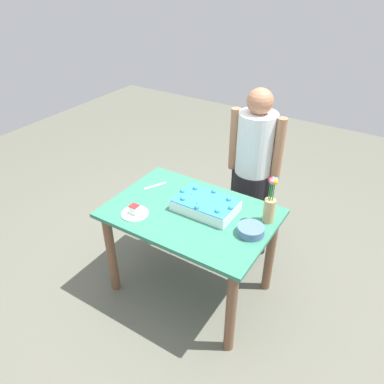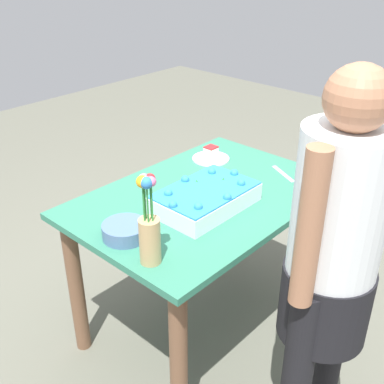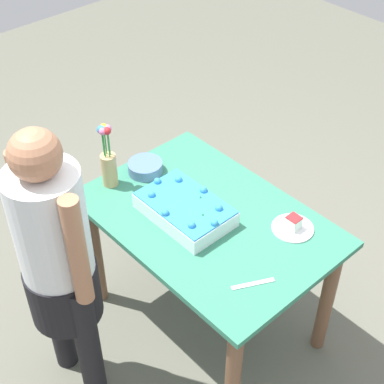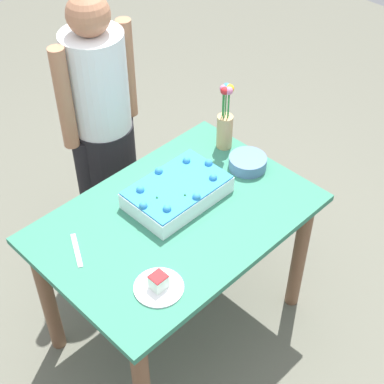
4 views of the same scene
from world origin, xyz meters
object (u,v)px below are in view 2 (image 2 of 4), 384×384
Objects in this scene: person_standing at (332,255)px; flower_vase at (149,227)px; fruit_bowl at (125,231)px; cake_knife at (283,174)px; sheet_cake at (205,198)px; serving_plate_with_slice at (211,156)px.

flower_vase is at bearing 33.95° from person_standing.
cake_knife is at bearing -9.03° from fruit_bowl.
flower_vase is 0.62m from person_standing.
fruit_bowl is (-0.39, 0.07, -0.02)m from sheet_cake.
sheet_cake is at bearing 15.02° from flower_vase.
sheet_cake is 0.39m from fruit_bowl.
sheet_cake is 0.45m from flower_vase.
sheet_cake is at bearing 109.30° from cake_knife.
flower_vase is at bearing -164.98° from sheet_cake.
person_standing is (-0.48, -0.94, 0.07)m from serving_plate_with_slice.
fruit_bowl is (-0.78, -0.24, 0.01)m from serving_plate_with_slice.
serving_plate_with_slice is 0.13× the size of person_standing.
sheet_cake is 0.64m from person_standing.
flower_vase is (-0.93, -0.05, 0.14)m from cake_knife.
flower_vase is at bearing -152.88° from serving_plate_with_slice.
serving_plate_with_slice is 0.39m from cake_knife.
flower_vase is 1.95× the size of fruit_bowl.
serving_plate_with_slice is 0.82m from fruit_bowl.
fruit_bowl is at bearing 169.44° from sheet_cake.
serving_plate_with_slice reaches higher than cake_knife.
fruit_bowl is at bearing 108.11° from cake_knife.
fruit_bowl reaches higher than cake_knife.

